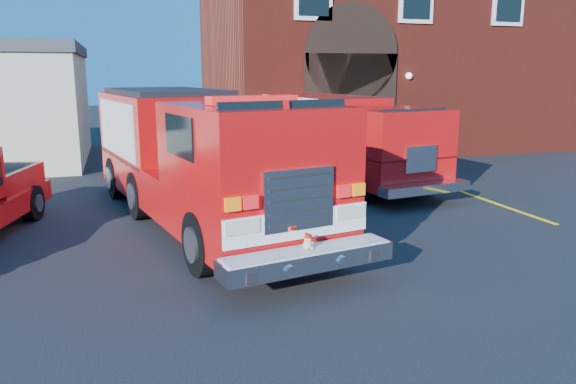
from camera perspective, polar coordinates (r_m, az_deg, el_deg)
name	(u,v)px	position (r m, az deg, el deg)	size (l,w,h in m)	color
ground	(271,244)	(11.21, -1.79, -5.27)	(100.00, 100.00, 0.00)	black
parking_stripe_near	(512,209)	(15.01, 21.84, -1.64)	(0.12, 3.00, 0.01)	yellow
parking_stripe_mid	(446,186)	(17.39, 15.73, 0.57)	(0.12, 3.00, 0.01)	yellow
parking_stripe_far	(398,170)	(19.93, 11.13, 2.24)	(0.12, 3.00, 0.01)	yellow
fire_station	(379,52)	(27.02, 9.22, 13.89)	(15.20, 10.20, 8.45)	maroon
fire_engine	(198,156)	(12.58, -9.13, 3.64)	(4.52, 9.91, 2.95)	black
secondary_truck	(341,136)	(17.46, 5.44, 5.69)	(3.64, 8.25, 2.58)	black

